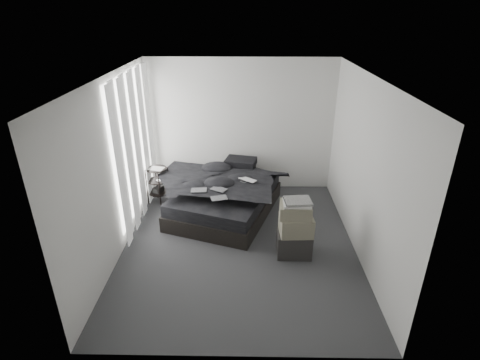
{
  "coord_description": "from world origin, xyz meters",
  "views": [
    {
      "loc": [
        0.1,
        -4.95,
        3.45
      ],
      "look_at": [
        0.0,
        0.8,
        0.75
      ],
      "focal_mm": 28.0,
      "sensor_mm": 36.0,
      "label": 1
    }
  ],
  "objects_px": {
    "bed": "(225,205)",
    "laptop": "(246,177)",
    "side_stand": "(158,186)",
    "box_lower": "(294,243)"
  },
  "relations": [
    {
      "from": "bed",
      "to": "box_lower",
      "type": "xyz_separation_m",
      "value": [
        1.1,
        -1.25,
        0.05
      ]
    },
    {
      "from": "box_lower",
      "to": "bed",
      "type": "bearing_deg",
      "value": 131.31
    },
    {
      "from": "side_stand",
      "to": "box_lower",
      "type": "distance_m",
      "value": 2.88
    },
    {
      "from": "laptop",
      "to": "bed",
      "type": "bearing_deg",
      "value": -154.5
    },
    {
      "from": "bed",
      "to": "side_stand",
      "type": "height_order",
      "value": "side_stand"
    },
    {
      "from": "laptop",
      "to": "side_stand",
      "type": "relative_size",
      "value": 0.46
    },
    {
      "from": "bed",
      "to": "laptop",
      "type": "relative_size",
      "value": 6.24
    },
    {
      "from": "laptop",
      "to": "box_lower",
      "type": "relative_size",
      "value": 0.64
    },
    {
      "from": "bed",
      "to": "box_lower",
      "type": "height_order",
      "value": "box_lower"
    },
    {
      "from": "bed",
      "to": "box_lower",
      "type": "bearing_deg",
      "value": -29.69
    }
  ]
}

